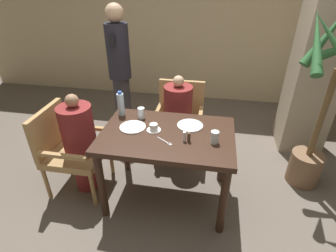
# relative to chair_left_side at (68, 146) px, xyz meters

# --- Properties ---
(ground_plane) EXTENTS (16.00, 16.00, 0.00)m
(ground_plane) POSITION_rel_chair_left_side_xyz_m (1.02, 0.00, -0.50)
(ground_plane) COLOR #60564C
(wall_back) EXTENTS (8.00, 0.06, 2.80)m
(wall_back) POSITION_rel_chair_left_side_xyz_m (1.02, 2.58, 0.90)
(wall_back) COLOR #C6B289
(wall_back) RESTS_ON ground_plane
(pillar_stone) EXTENTS (0.51, 0.51, 2.70)m
(pillar_stone) POSITION_rel_chair_left_side_xyz_m (2.56, 1.26, 0.85)
(pillar_stone) COLOR tan
(pillar_stone) RESTS_ON ground_plane
(dining_table) EXTENTS (1.20, 0.80, 0.77)m
(dining_table) POSITION_rel_chair_left_side_xyz_m (1.02, 0.00, 0.16)
(dining_table) COLOR #331E14
(dining_table) RESTS_ON ground_plane
(chair_left_side) EXTENTS (0.56, 0.56, 0.90)m
(chair_left_side) POSITION_rel_chair_left_side_xyz_m (0.00, 0.00, 0.00)
(chair_left_side) COLOR #A88451
(chair_left_side) RESTS_ON ground_plane
(diner_in_left_chair) EXTENTS (0.32, 0.32, 1.08)m
(diner_in_left_chair) POSITION_rel_chair_left_side_xyz_m (0.14, 0.00, 0.06)
(diner_in_left_chair) COLOR maroon
(diner_in_left_chair) RESTS_ON ground_plane
(chair_far_side) EXTENTS (0.56, 0.56, 0.90)m
(chair_far_side) POSITION_rel_chair_left_side_xyz_m (1.02, 0.82, 0.00)
(chair_far_side) COLOR #A88451
(chair_far_side) RESTS_ON ground_plane
(diner_in_far_chair) EXTENTS (0.32, 0.32, 1.07)m
(diner_in_far_chair) POSITION_rel_chair_left_side_xyz_m (1.02, 0.68, 0.05)
(diner_in_far_chair) COLOR maroon
(diner_in_far_chair) RESTS_ON ground_plane
(standing_host) EXTENTS (0.29, 0.33, 1.71)m
(standing_host) POSITION_rel_chair_left_side_xyz_m (0.17, 1.20, 0.42)
(standing_host) COLOR #2D2D33
(standing_host) RESTS_ON ground_plane
(potted_palm) EXTENTS (0.82, 0.84, 1.83)m
(potted_palm) POSITION_rel_chair_left_side_xyz_m (2.45, 0.49, 0.34)
(potted_palm) COLOR brown
(potted_palm) RESTS_ON ground_plane
(plate_main_left) EXTENTS (0.24, 0.24, 0.01)m
(plate_main_left) POSITION_rel_chair_left_side_xyz_m (0.68, 0.04, 0.28)
(plate_main_left) COLOR white
(plate_main_left) RESTS_ON dining_table
(plate_main_right) EXTENTS (0.24, 0.24, 0.01)m
(plate_main_right) POSITION_rel_chair_left_side_xyz_m (1.21, 0.16, 0.28)
(plate_main_right) COLOR white
(plate_main_right) RESTS_ON dining_table
(teacup_with_saucer) EXTENTS (0.13, 0.13, 0.07)m
(teacup_with_saucer) POSITION_rel_chair_left_side_xyz_m (0.89, 0.02, 0.30)
(teacup_with_saucer) COLOR white
(teacup_with_saucer) RESTS_ON dining_table
(water_bottle) EXTENTS (0.07, 0.07, 0.25)m
(water_bottle) POSITION_rel_chair_left_side_xyz_m (0.50, 0.27, 0.39)
(water_bottle) COLOR silver
(water_bottle) RESTS_ON dining_table
(glass_tall_near) EXTENTS (0.07, 0.07, 0.11)m
(glass_tall_near) POSITION_rel_chair_left_side_xyz_m (1.44, -0.08, 0.33)
(glass_tall_near) COLOR silver
(glass_tall_near) RESTS_ON dining_table
(glass_tall_mid) EXTENTS (0.07, 0.07, 0.11)m
(glass_tall_mid) POSITION_rel_chair_left_side_xyz_m (0.72, 0.23, 0.33)
(glass_tall_mid) COLOR silver
(glass_tall_mid) RESTS_ON dining_table
(salt_shaker) EXTENTS (0.03, 0.03, 0.09)m
(salt_shaker) POSITION_rel_chair_left_side_xyz_m (1.18, -0.10, 0.32)
(salt_shaker) COLOR white
(salt_shaker) RESTS_ON dining_table
(pepper_shaker) EXTENTS (0.03, 0.03, 0.08)m
(pepper_shaker) POSITION_rel_chair_left_side_xyz_m (1.22, -0.10, 0.32)
(pepper_shaker) COLOR #4C3D2D
(pepper_shaker) RESTS_ON dining_table
(fork_beside_plate) EXTENTS (0.15, 0.11, 0.00)m
(fork_beside_plate) POSITION_rel_chair_left_side_xyz_m (1.03, -0.15, 0.28)
(fork_beside_plate) COLOR silver
(fork_beside_plate) RESTS_ON dining_table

